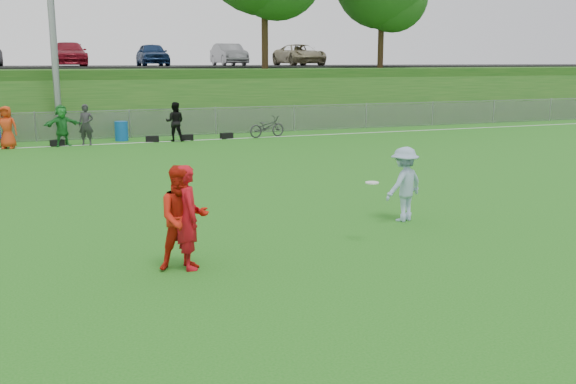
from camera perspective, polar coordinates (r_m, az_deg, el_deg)
name	(u,v)px	position (r m, az deg, el deg)	size (l,w,h in m)	color
ground	(278,269)	(10.94, -0.92, -6.84)	(120.00, 120.00, 0.00)	#1B6515
sideline_far	(136,143)	(28.21, -13.33, 4.28)	(60.00, 0.10, 0.01)	white
fence	(130,123)	(30.11, -13.88, 5.93)	(58.00, 0.06, 1.30)	gray
berm	(107,93)	(40.97, -15.81, 8.46)	(120.00, 18.00, 3.00)	#174C15
parking_lot	(102,67)	(42.92, -16.17, 10.64)	(120.00, 12.00, 0.10)	black
car_row	(83,54)	(41.84, -17.74, 11.59)	(32.04, 5.18, 1.44)	silver
spectator_row	(69,125)	(27.91, -18.89, 5.63)	(8.36, 1.00, 1.69)	red
gear_bags	(158,139)	(28.42, -11.50, 4.67)	(7.78, 0.40, 0.26)	black
player_red_left	(188,217)	(10.88, -8.88, -2.22)	(0.65, 0.42, 1.77)	red
player_red_center	(183,218)	(10.84, -9.30, -2.29)	(0.86, 0.67, 1.77)	red
player_blue	(404,184)	(14.19, 10.28, 0.69)	(1.05, 0.61, 1.63)	#91ABC9
frisbee	(372,183)	(12.25, 7.49, 0.83)	(0.26, 0.26, 0.02)	white
recycling_bin	(121,131)	(29.09, -14.59, 5.27)	(0.57, 0.57, 0.85)	#0E4FA0
bicycle	(267,127)	(29.48, -1.89, 5.82)	(0.63, 1.81, 0.95)	#28282A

